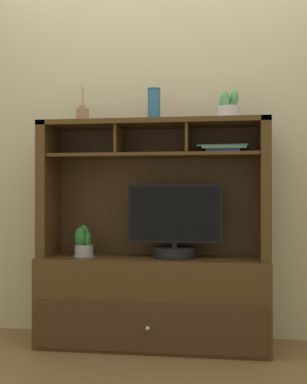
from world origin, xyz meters
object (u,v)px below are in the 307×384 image
(ceramic_vase, at_px, (154,105))
(media_console, at_px, (154,277))
(magazine_stack_left, at_px, (223,149))
(diffuser_bottle, at_px, (83,115))
(potted_succulent, at_px, (228,109))
(potted_orchid, at_px, (84,244))
(tv_monitor, at_px, (175,228))

(ceramic_vase, bearing_deg, media_console, -90.00)
(magazine_stack_left, bearing_deg, media_console, 179.77)
(diffuser_bottle, distance_m, potted_succulent, 0.91)
(magazine_stack_left, xyz_separation_m, ceramic_vase, (-0.42, 0.02, 0.28))
(diffuser_bottle, xyz_separation_m, potted_succulent, (0.91, 0.02, 0.02))
(potted_orchid, xyz_separation_m, magazine_stack_left, (0.85, 0.05, 0.58))
(potted_orchid, distance_m, diffuser_bottle, 0.81)
(tv_monitor, distance_m, potted_orchid, 0.57)
(media_console, distance_m, diffuser_bottle, 1.10)
(potted_orchid, bearing_deg, media_console, 6.82)
(potted_orchid, bearing_deg, magazine_stack_left, 3.33)
(potted_succulent, height_order, ceramic_vase, ceramic_vase)
(potted_orchid, relative_size, magazine_stack_left, 0.63)
(media_console, bearing_deg, potted_succulent, 2.93)
(tv_monitor, height_order, ceramic_vase, ceramic_vase)
(media_console, bearing_deg, magazine_stack_left, -0.23)
(magazine_stack_left, height_order, diffuser_bottle, diffuser_bottle)
(magazine_stack_left, distance_m, ceramic_vase, 0.51)
(magazine_stack_left, distance_m, diffuser_bottle, 0.91)
(tv_monitor, relative_size, magazine_stack_left, 1.85)
(tv_monitor, distance_m, potted_succulent, 0.79)
(tv_monitor, bearing_deg, media_console, 164.46)
(ceramic_vase, bearing_deg, potted_succulent, 1.07)
(magazine_stack_left, bearing_deg, diffuser_bottle, 179.38)
(magazine_stack_left, bearing_deg, ceramic_vase, 177.78)
(potted_orchid, distance_m, magazine_stack_left, 1.03)
(media_console, relative_size, ceramic_vase, 6.72)
(magazine_stack_left, relative_size, ceramic_vase, 1.49)
(media_console, bearing_deg, ceramic_vase, 90.00)
(media_console, height_order, potted_orchid, media_console)
(tv_monitor, xyz_separation_m, potted_succulent, (0.32, 0.06, 0.72))
(magazine_stack_left, bearing_deg, potted_succulent, 40.44)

